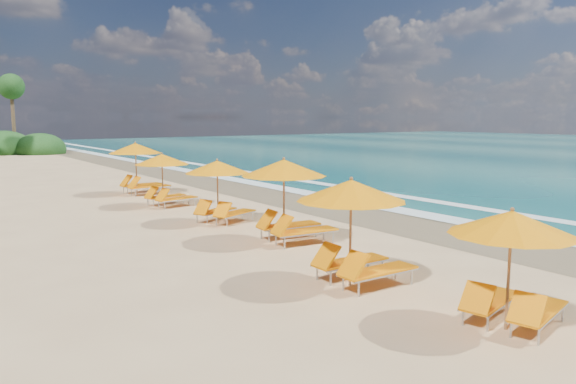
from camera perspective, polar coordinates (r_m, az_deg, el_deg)
The scene contains 9 objects.
ground at distance 18.54m, azimuth -0.00°, elevation -3.68°, with size 160.00×160.00×0.00m, color tan.
wet_sand at distance 21.07m, azimuth 8.90°, elevation -2.36°, with size 4.00×160.00×0.01m, color olive.
surf_foam at distance 23.02m, azimuth 13.72°, elevation -1.57°, with size 4.00×160.00×0.01m.
station_0 at distance 10.37m, azimuth 22.55°, elevation -6.61°, with size 2.68×2.58×2.19m.
station_1 at distance 12.10m, azimuth 7.27°, elevation -3.38°, with size 2.66×2.46×2.43m.
station_2 at distance 16.08m, azimuth 0.18°, elevation -0.27°, with size 2.96×2.80×2.56m.
station_3 at distance 19.21m, azimuth -7.07°, elevation 0.54°, with size 2.96×2.92×2.28m.
station_4 at distance 23.20m, azimuth -12.68°, elevation 1.63°, with size 2.67×2.53×2.27m.
station_5 at distance 27.23m, azimuth -15.29°, elevation 2.78°, with size 2.82×2.62×2.55m.
Camera 1 is at (-10.54, -14.80, 3.71)m, focal length 33.85 mm.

